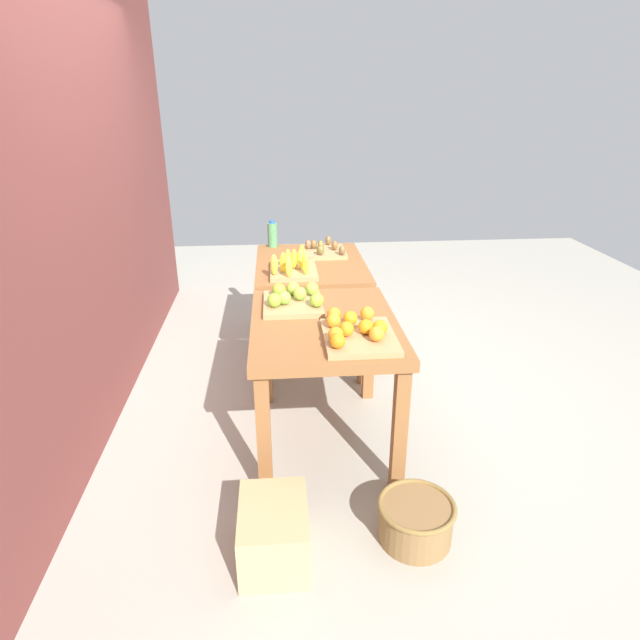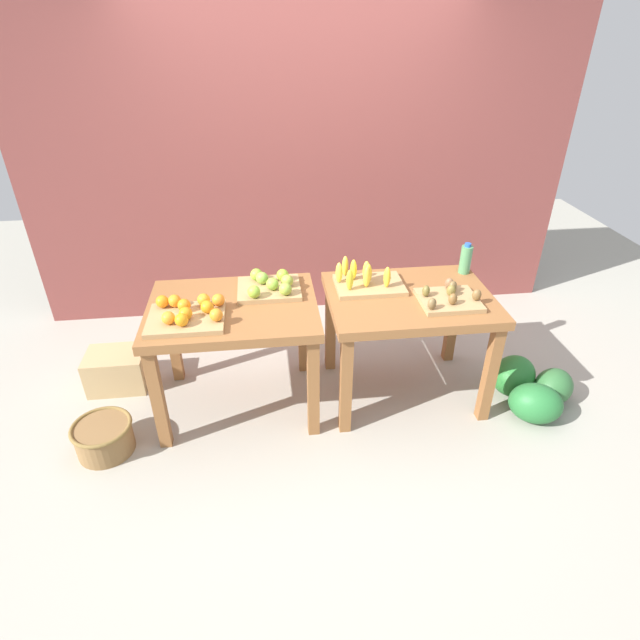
# 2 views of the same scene
# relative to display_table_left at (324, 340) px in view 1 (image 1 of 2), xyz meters

# --- Properties ---
(ground_plane) EXTENTS (8.00, 8.00, 0.00)m
(ground_plane) POSITION_rel_display_table_left_xyz_m (0.56, 0.00, -0.66)
(ground_plane) COLOR #A5A294
(back_wall) EXTENTS (4.40, 0.12, 3.00)m
(back_wall) POSITION_rel_display_table_left_xyz_m (0.56, 1.35, 0.84)
(back_wall) COLOR brown
(back_wall) RESTS_ON ground_plane
(display_table_left) EXTENTS (1.04, 0.80, 0.77)m
(display_table_left) POSITION_rel_display_table_left_xyz_m (0.00, 0.00, 0.00)
(display_table_left) COLOR brown
(display_table_left) RESTS_ON ground_plane
(display_table_right) EXTENTS (1.04, 0.80, 0.77)m
(display_table_right) POSITION_rel_display_table_left_xyz_m (1.12, 0.00, 0.00)
(display_table_right) COLOR brown
(display_table_right) RESTS_ON ground_plane
(orange_bin) EXTENTS (0.46, 0.36, 0.11)m
(orange_bin) POSITION_rel_display_table_left_xyz_m (-0.25, -0.14, 0.15)
(orange_bin) COLOR tan
(orange_bin) RESTS_ON display_table_left
(apple_bin) EXTENTS (0.40, 0.36, 0.11)m
(apple_bin) POSITION_rel_display_table_left_xyz_m (0.24, 0.16, 0.15)
(apple_bin) COLOR tan
(apple_bin) RESTS_ON display_table_left
(banana_crate) EXTENTS (0.45, 0.32, 0.17)m
(banana_crate) POSITION_rel_display_table_left_xyz_m (0.86, 0.14, 0.16)
(banana_crate) COLOR tan
(banana_crate) RESTS_ON display_table_right
(kiwi_bin) EXTENTS (0.37, 0.32, 0.10)m
(kiwi_bin) POSITION_rel_display_table_left_xyz_m (1.33, -0.12, 0.14)
(kiwi_bin) COLOR tan
(kiwi_bin) RESTS_ON display_table_right
(water_bottle) EXTENTS (0.08, 0.08, 0.21)m
(water_bottle) POSITION_rel_display_table_left_xyz_m (1.58, 0.28, 0.21)
(water_bottle) COLOR #4C8C59
(water_bottle) RESTS_ON display_table_right
(watermelon_pile) EXTENTS (0.63, 0.69, 0.28)m
(watermelon_pile) POSITION_rel_display_table_left_xyz_m (1.95, -0.24, -0.52)
(watermelon_pile) COLOR #2F6634
(watermelon_pile) RESTS_ON ground_plane
(wicker_basket) EXTENTS (0.36, 0.36, 0.20)m
(wicker_basket) POSITION_rel_display_table_left_xyz_m (-0.82, -0.35, -0.55)
(wicker_basket) COLOR olive
(wicker_basket) RESTS_ON ground_plane
(cardboard_produce_box) EXTENTS (0.40, 0.30, 0.27)m
(cardboard_produce_box) POSITION_rel_display_table_left_xyz_m (-0.87, 0.30, -0.52)
(cardboard_produce_box) COLOR tan
(cardboard_produce_box) RESTS_ON ground_plane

